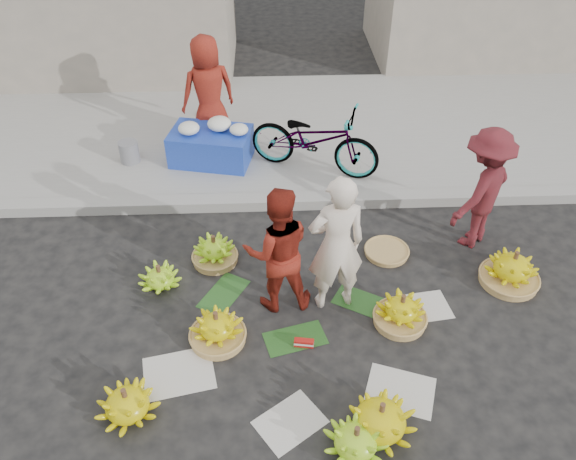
{
  "coord_description": "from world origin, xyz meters",
  "views": [
    {
      "loc": [
        -0.34,
        -4.13,
        4.7
      ],
      "look_at": [
        -0.14,
        0.79,
        0.7
      ],
      "focal_mm": 35.0,
      "sensor_mm": 36.0,
      "label": 1
    }
  ],
  "objects_px": {
    "banana_bunch_4": "(401,311)",
    "bicycle": "(314,139)",
    "vendor_cream": "(336,245)",
    "flower_table": "(211,144)",
    "banana_bunch_0": "(217,328)"
  },
  "relations": [
    {
      "from": "vendor_cream",
      "to": "banana_bunch_4",
      "type": "bearing_deg",
      "value": 144.85
    },
    {
      "from": "banana_bunch_4",
      "to": "vendor_cream",
      "type": "bearing_deg",
      "value": 154.43
    },
    {
      "from": "flower_table",
      "to": "bicycle",
      "type": "distance_m",
      "value": 1.57
    },
    {
      "from": "banana_bunch_0",
      "to": "vendor_cream",
      "type": "distance_m",
      "value": 1.53
    },
    {
      "from": "banana_bunch_4",
      "to": "vendor_cream",
      "type": "xyz_separation_m",
      "value": [
        -0.71,
        0.34,
        0.68
      ]
    },
    {
      "from": "banana_bunch_0",
      "to": "vendor_cream",
      "type": "height_order",
      "value": "vendor_cream"
    },
    {
      "from": "banana_bunch_0",
      "to": "flower_table",
      "type": "height_order",
      "value": "flower_table"
    },
    {
      "from": "banana_bunch_4",
      "to": "bicycle",
      "type": "bearing_deg",
      "value": 103.88
    },
    {
      "from": "bicycle",
      "to": "flower_table",
      "type": "bearing_deg",
      "value": 100.16
    },
    {
      "from": "banana_bunch_0",
      "to": "bicycle",
      "type": "height_order",
      "value": "bicycle"
    },
    {
      "from": "banana_bunch_0",
      "to": "banana_bunch_4",
      "type": "relative_size",
      "value": 1.03
    },
    {
      "from": "banana_bunch_4",
      "to": "bicycle",
      "type": "xyz_separation_m",
      "value": [
        -0.73,
        2.95,
        0.46
      ]
    },
    {
      "from": "vendor_cream",
      "to": "bicycle",
      "type": "distance_m",
      "value": 2.62
    },
    {
      "from": "flower_table",
      "to": "banana_bunch_0",
      "type": "bearing_deg",
      "value": -73.47
    },
    {
      "from": "banana_bunch_4",
      "to": "bicycle",
      "type": "relative_size",
      "value": 0.31
    }
  ]
}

